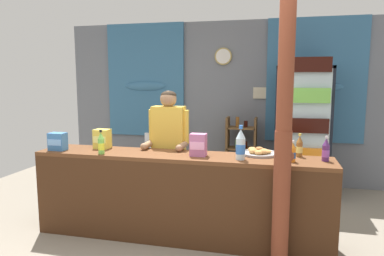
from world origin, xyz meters
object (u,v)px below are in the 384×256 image
(timber_post, at_px, (284,137))
(bottle_shelf_rack, at_px, (241,150))
(plastic_lawn_chair, at_px, (147,159))
(pastry_tray, at_px, (259,152))
(soda_bottle_orange_soda, at_px, (292,153))
(snack_box_biscuit, at_px, (58,141))
(soda_bottle_lime_soda, at_px, (101,144))
(drink_fridge, at_px, (302,122))
(snack_box_wafer, at_px, (198,145))
(shopkeeper, at_px, (169,141))
(soda_bottle_grape_soda, at_px, (326,150))
(stall_counter, at_px, (177,190))
(snack_box_instant_noodle, at_px, (102,139))
(soda_bottle_water, at_px, (241,145))
(soda_bottle_iced_tea, at_px, (299,147))

(timber_post, distance_m, bottle_shelf_rack, 2.58)
(plastic_lawn_chair, xyz_separation_m, pastry_tray, (1.76, -1.32, 0.45))
(bottle_shelf_rack, xyz_separation_m, soda_bottle_orange_soda, (0.70, -2.14, 0.43))
(snack_box_biscuit, bearing_deg, pastry_tray, 7.17)
(soda_bottle_lime_soda, bearing_deg, drink_fridge, 42.06)
(snack_box_wafer, bearing_deg, shopkeeper, 137.19)
(timber_post, xyz_separation_m, soda_bottle_grape_soda, (0.41, 0.39, -0.18))
(bottle_shelf_rack, distance_m, soda_bottle_lime_soda, 2.60)
(timber_post, bearing_deg, stall_counter, 166.56)
(soda_bottle_grape_soda, bearing_deg, stall_counter, -174.36)
(drink_fridge, relative_size, pastry_tray, 5.39)
(pastry_tray, bearing_deg, snack_box_instant_noodle, -178.21)
(pastry_tray, bearing_deg, soda_bottle_water, -123.03)
(soda_bottle_lime_soda, bearing_deg, soda_bottle_iced_tea, 9.80)
(shopkeeper, distance_m, soda_bottle_water, 1.01)
(snack_box_wafer, distance_m, snack_box_instant_noodle, 1.16)
(drink_fridge, height_order, soda_bottle_grape_soda, drink_fridge)
(bottle_shelf_rack, relative_size, soda_bottle_grape_soda, 4.49)
(bottle_shelf_rack, bearing_deg, soda_bottle_grape_soda, -63.57)
(shopkeeper, relative_size, soda_bottle_orange_soda, 7.51)
(timber_post, bearing_deg, snack_box_instant_noodle, 166.58)
(soda_bottle_lime_soda, bearing_deg, snack_box_wafer, 8.05)
(drink_fridge, height_order, snack_box_wafer, drink_fridge)
(timber_post, height_order, plastic_lawn_chair, timber_post)
(plastic_lawn_chair, bearing_deg, soda_bottle_grape_soda, -31.43)
(bottle_shelf_rack, xyz_separation_m, snack_box_instant_noodle, (-1.39, -1.95, 0.45))
(drink_fridge, relative_size, bottle_shelf_rack, 1.80)
(soda_bottle_grape_soda, bearing_deg, timber_post, -135.95)
(drink_fridge, xyz_separation_m, bottle_shelf_rack, (-0.90, 0.30, -0.52))
(soda_bottle_lime_soda, xyz_separation_m, pastry_tray, (1.63, 0.34, -0.08))
(bottle_shelf_rack, relative_size, pastry_tray, 2.99)
(shopkeeper, height_order, soda_bottle_grape_soda, shopkeeper)
(drink_fridge, distance_m, bottle_shelf_rack, 1.08)
(bottle_shelf_rack, relative_size, soda_bottle_orange_soda, 5.30)
(stall_counter, distance_m, timber_post, 1.25)
(timber_post, distance_m, snack_box_biscuit, 2.44)
(bottle_shelf_rack, distance_m, soda_bottle_iced_tea, 2.09)
(bottle_shelf_rack, height_order, soda_bottle_grape_soda, soda_bottle_grape_soda)
(shopkeeper, bearing_deg, snack_box_wafer, -42.81)
(timber_post, relative_size, soda_bottle_grape_soda, 10.19)
(plastic_lawn_chair, bearing_deg, bottle_shelf_rack, 22.47)
(plastic_lawn_chair, relative_size, soda_bottle_lime_soda, 3.34)
(soda_bottle_iced_tea, bearing_deg, soda_bottle_orange_soda, -106.81)
(stall_counter, distance_m, pastry_tray, 0.94)
(timber_post, relative_size, pastry_tray, 6.79)
(snack_box_biscuit, bearing_deg, snack_box_instant_noodle, 27.33)
(stall_counter, height_order, soda_bottle_water, soda_bottle_water)
(soda_bottle_water, bearing_deg, pastry_tray, 56.97)
(drink_fridge, height_order, pastry_tray, drink_fridge)
(soda_bottle_lime_soda, xyz_separation_m, snack_box_biscuit, (-0.57, 0.07, -0.01))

